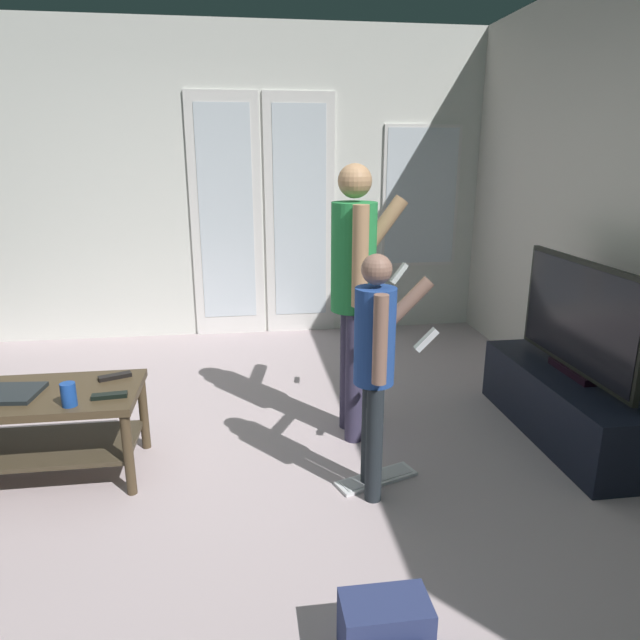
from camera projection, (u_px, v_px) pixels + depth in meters
name	position (u px, v px, depth m)	size (l,w,h in m)	color
ground_plane	(171.00, 500.00, 2.82)	(5.39, 5.58, 0.02)	#C1ADB1
wall_back_with_doors	(207.00, 189.00, 5.07)	(5.39, 0.09, 2.77)	silver
coffee_table	(32.00, 416.00, 2.92)	(1.09, 0.54, 0.48)	#463724
tv_stand	(567.00, 405.00, 3.40)	(0.47, 1.33, 0.40)	black
flat_screen_tv	(578.00, 318.00, 3.25)	(0.08, 1.12, 0.68)	black
person_adult	(355.00, 280.00, 3.22)	(0.50, 0.44, 1.60)	#3B3551
person_child	(376.00, 356.00, 2.67)	(0.45, 0.33, 1.22)	#242A2F
backpack	(385.00, 631.00, 1.90)	(0.30, 0.22, 0.22)	navy
loose_keyboard	(376.00, 478.00, 2.97)	(0.46, 0.27, 0.02)	white
laptop_closed	(6.00, 394.00, 2.85)	(0.32, 0.25, 0.02)	black
cup_near_edge	(69.00, 395.00, 2.72)	(0.07, 0.07, 0.12)	#19449D
tv_remote_black	(115.00, 376.00, 3.07)	(0.17, 0.05, 0.02)	black
dvd_remote_slim	(109.00, 396.00, 2.83)	(0.17, 0.05, 0.02)	black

